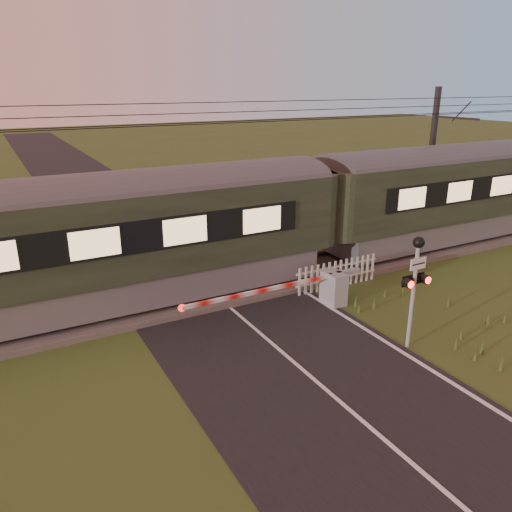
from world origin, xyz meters
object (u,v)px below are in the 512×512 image
picket_fence (338,274)px  catenary_mast (432,157)px  train (318,211)px  boom_gate (327,288)px  crossing_signal (415,273)px

picket_fence → catenary_mast: bearing=25.9°
train → boom_gate: 3.71m
train → crossing_signal: train is taller
picket_fence → catenary_mast: catenary_mast is taller
crossing_signal → catenary_mast: catenary_mast is taller
catenary_mast → boom_gate: bearing=-152.1°
train → picket_fence: train is taller
train → picket_fence: size_ratio=12.61×
train → catenary_mast: size_ratio=6.45×
train → catenary_mast: catenary_mast is taller
crossing_signal → train: bearing=77.9°
catenary_mast → crossing_signal: bearing=-138.3°
crossing_signal → catenary_mast: (9.33, 8.30, 1.29)m
picket_fence → catenary_mast: 9.86m
catenary_mast → train: bearing=-164.5°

